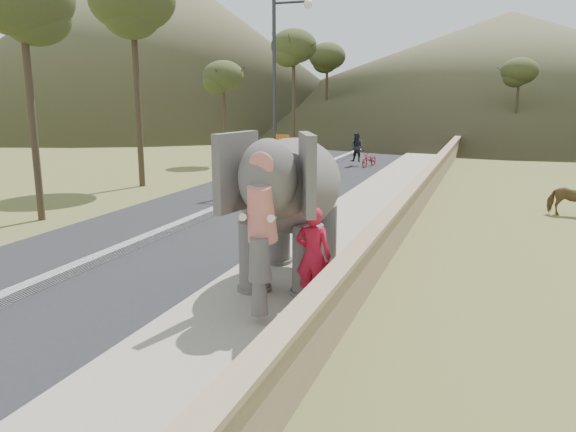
% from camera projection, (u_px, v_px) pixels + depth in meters
% --- Properties ---
extents(ground, '(160.00, 160.00, 0.00)m').
position_uv_depth(ground, '(219.00, 349.00, 9.26)').
color(ground, olive).
rests_on(ground, ground).
extents(road, '(7.00, 120.00, 0.03)m').
position_uv_depth(road, '(221.00, 211.00, 20.11)').
color(road, black).
rests_on(road, ground).
extents(median, '(0.35, 120.00, 0.22)m').
position_uv_depth(median, '(221.00, 208.00, 20.09)').
color(median, black).
rests_on(median, ground).
extents(walkway, '(3.00, 120.00, 0.15)m').
position_uv_depth(walkway, '(357.00, 220.00, 18.42)').
color(walkway, '#9E9687').
rests_on(walkway, ground).
extents(parapet, '(0.30, 120.00, 1.10)m').
position_uv_depth(parapet, '(409.00, 209.00, 17.77)').
color(parapet, tan).
rests_on(parapet, ground).
extents(lamppost, '(1.76, 0.36, 8.00)m').
position_uv_depth(lamppost, '(281.00, 76.00, 23.86)').
color(lamppost, '#303136').
rests_on(lamppost, ground).
extents(signboard, '(0.60, 0.08, 2.40)m').
position_uv_depth(signboard, '(283.00, 152.00, 24.18)').
color(signboard, '#2D2D33').
rests_on(signboard, ground).
extents(cow, '(1.50, 0.73, 1.25)m').
position_uv_depth(cow, '(571.00, 198.00, 19.15)').
color(cow, brown).
rests_on(cow, ground).
extents(hill_left, '(60.00, 60.00, 22.00)m').
position_uv_depth(hill_left, '(144.00, 37.00, 70.09)').
color(hill_left, brown).
rests_on(hill_left, ground).
extents(hill_far, '(80.00, 80.00, 14.00)m').
position_uv_depth(hill_far, '(507.00, 70.00, 70.32)').
color(hill_far, brown).
rests_on(hill_far, ground).
extents(elephant_and_man, '(2.80, 4.72, 3.24)m').
position_uv_depth(elephant_and_man, '(291.00, 206.00, 12.10)').
color(elephant_and_man, '#635E5A').
rests_on(elephant_and_man, ground).
extents(motorcyclist, '(1.69, 1.81, 1.93)m').
position_uv_depth(motorcyclist, '(363.00, 153.00, 32.13)').
color(motorcyclist, maroon).
rests_on(motorcyclist, ground).
extents(trees, '(48.51, 41.42, 9.63)m').
position_uv_depth(trees, '(422.00, 93.00, 33.56)').
color(trees, '#473828').
rests_on(trees, ground).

